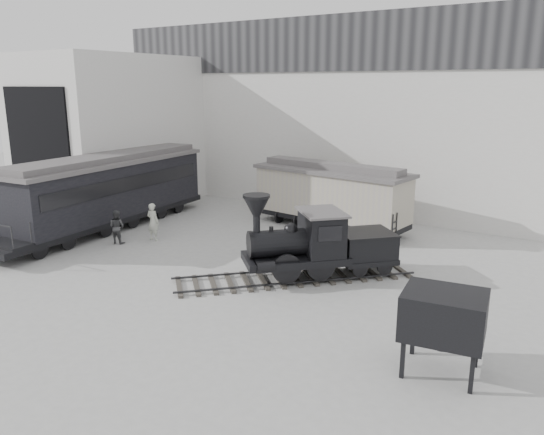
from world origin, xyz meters
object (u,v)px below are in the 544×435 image
Objects in this scene: coal_hopper at (443,321)px; locomotive at (313,247)px; passenger_coach at (109,191)px; visitor_b at (117,227)px; visitor_a at (153,222)px; boxcar at (331,194)px.

locomotive is at bearing 136.96° from coal_hopper.
passenger_coach is at bearing -139.47° from locomotive.
passenger_coach reaches higher than coal_hopper.
coal_hopper is at bearing 158.00° from visitor_b.
visitor_a is 15.77m from coal_hopper.
passenger_coach reaches higher than boxcar.
coal_hopper is (16.08, -3.56, 0.65)m from visitor_b.
coal_hopper is (15.00, -4.84, 0.53)m from visitor_a.
coal_hopper is (8.80, -11.43, -0.36)m from boxcar.
boxcar is 14.43m from coal_hopper.
visitor_a is at bearing -139.61° from visitor_b.
passenger_coach reaches higher than visitor_b.
passenger_coach is 3.25m from visitor_b.
locomotive is at bearing 174.24° from visitor_a.
visitor_a is (3.53, -0.50, -1.05)m from passenger_coach.
visitor_b is (-7.27, -7.87, -1.00)m from boxcar.
boxcar reaches higher than locomotive.
boxcar is 4.75× the size of visitor_a.
boxcar is at bearing 155.77° from locomotive.
visitor_b is at bearing -130.28° from locomotive.
coal_hopper is at bearing -20.54° from passenger_coach.
boxcar is 9.08m from visitor_a.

